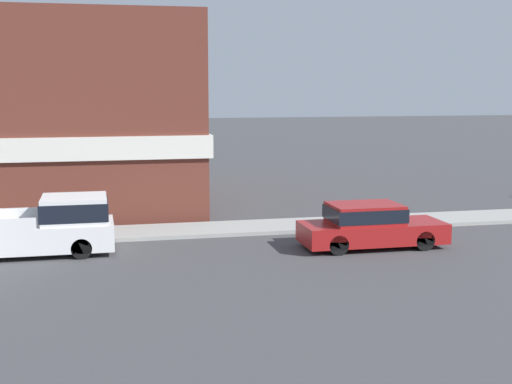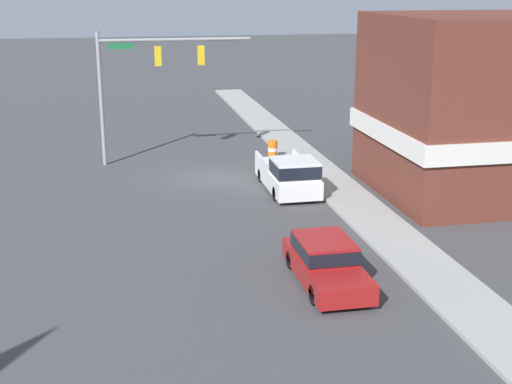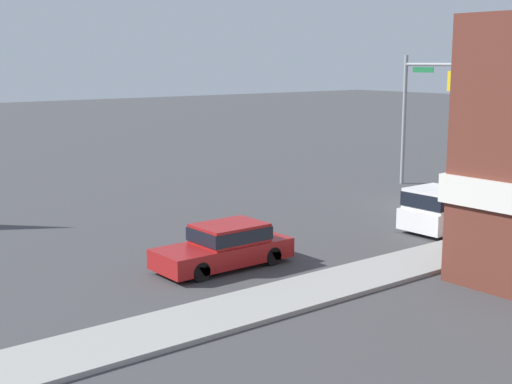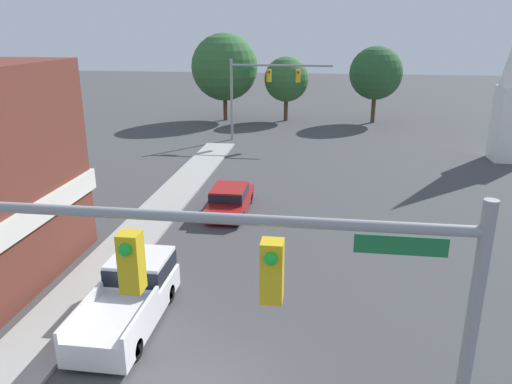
% 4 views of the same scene
% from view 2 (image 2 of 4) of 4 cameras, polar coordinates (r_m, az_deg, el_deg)
% --- Properties ---
extents(ground_plane, '(200.00, 200.00, 0.00)m').
position_cam_2_polar(ground_plane, '(37.18, -3.43, 1.13)').
color(ground_plane, '#424244').
extents(sidewalk_curb, '(2.40, 60.00, 0.14)m').
position_cam_2_polar(sidewalk_curb, '(38.35, 5.03, 1.68)').
color(sidewalk_curb, '#9E9E99').
rests_on(sidewalk_curb, ground).
extents(near_signal_assembly, '(8.38, 0.49, 7.30)m').
position_cam_2_polar(near_signal_assembly, '(39.79, -8.67, 9.82)').
color(near_signal_assembly, gray).
rests_on(near_signal_assembly, ground).
extents(car_lead, '(1.91, 4.86, 1.50)m').
position_cam_2_polar(car_lead, '(24.31, 5.60, -5.46)').
color(car_lead, black).
rests_on(car_lead, ground).
extents(pickup_truck_parked, '(2.10, 5.43, 1.87)m').
position_cam_2_polar(pickup_truck_parked, '(34.36, 2.72, 1.43)').
color(pickup_truck_parked, black).
rests_on(pickup_truck_parked, ground).
extents(construction_barrel, '(0.56, 0.56, 1.13)m').
position_cam_2_polar(construction_barrel, '(40.79, 1.34, 3.37)').
color(construction_barrel, orange).
rests_on(construction_barrel, ground).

